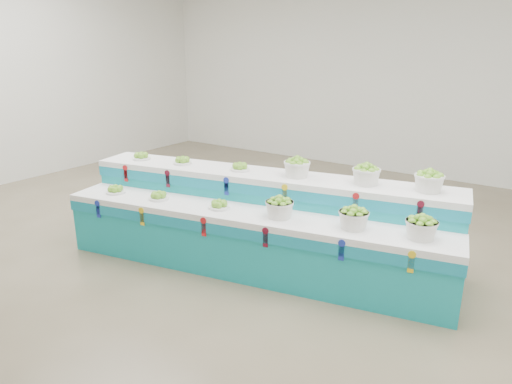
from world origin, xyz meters
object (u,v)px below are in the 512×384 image
display_stand (256,222)px  basket_upper_right (429,181)px  basket_lower_left (279,207)px  plate_upper_mid (182,160)px

display_stand → basket_upper_right: basket_upper_right is taller
basket_lower_left → plate_upper_mid: plate_upper_mid is taller
plate_upper_mid → basket_upper_right: bearing=11.6°
plate_upper_mid → basket_upper_right: size_ratio=0.80×
display_stand → basket_lower_left: display_stand is taller
display_stand → basket_lower_left: 0.57m
plate_upper_mid → basket_upper_right: (2.86, 0.59, 0.06)m
display_stand → plate_upper_mid: plate_upper_mid is taller
plate_upper_mid → display_stand: bearing=-2.2°
basket_lower_left → plate_upper_mid: size_ratio=1.26×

